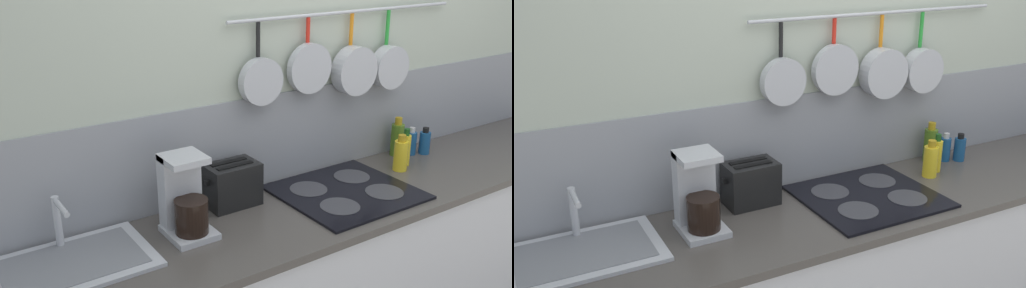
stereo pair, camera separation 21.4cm
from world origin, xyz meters
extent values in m
cube|color=#B2BCA8|center=(0.00, 0.34, 1.30)|extent=(7.20, 0.06, 2.60)
cube|color=gray|center=(0.00, 0.33, 1.09)|extent=(7.20, 0.07, 0.42)
cylinder|color=#B7BABF|center=(0.10, 0.28, 1.63)|extent=(1.31, 0.02, 0.02)
cylinder|color=black|center=(-0.40, 0.28, 1.55)|extent=(0.02, 0.02, 0.14)
cylinder|color=#B7BABF|center=(-0.40, 0.26, 1.38)|extent=(0.20, 0.05, 0.20)
cylinder|color=red|center=(-0.14, 0.28, 1.57)|extent=(0.02, 0.02, 0.11)
cylinder|color=#B7BABF|center=(-0.14, 0.26, 1.41)|extent=(0.23, 0.04, 0.23)
cylinder|color=orange|center=(0.11, 0.28, 1.55)|extent=(0.02, 0.02, 0.14)
cylinder|color=#B7BABF|center=(0.11, 0.25, 1.37)|extent=(0.23, 0.07, 0.23)
cylinder|color=green|center=(0.35, 0.28, 1.54)|extent=(0.02, 0.02, 0.17)
cylinder|color=#B7BABF|center=(0.35, 0.25, 1.35)|extent=(0.21, 0.06, 0.21)
cube|color=silver|center=(0.00, 0.00, 0.42)|extent=(3.19, 0.55, 0.85)
cube|color=#4C4742|center=(0.00, 0.00, 0.86)|extent=(3.23, 0.59, 0.03)
cube|color=#B7BABF|center=(-1.30, 0.09, 0.89)|extent=(0.55, 0.37, 0.01)
cube|color=slate|center=(-1.30, 0.09, 0.90)|extent=(0.47, 0.29, 0.00)
cylinder|color=#B7BABF|center=(-1.30, 0.23, 0.99)|extent=(0.03, 0.03, 0.21)
cylinder|color=#B7BABF|center=(-1.30, 0.16, 1.08)|extent=(0.02, 0.15, 0.02)
cube|color=#B7BABF|center=(-0.86, 0.07, 0.89)|extent=(0.17, 0.20, 0.02)
cube|color=#B7BABF|center=(-0.86, 0.13, 1.04)|extent=(0.15, 0.07, 0.32)
cylinder|color=black|center=(-0.86, 0.04, 0.97)|extent=(0.13, 0.13, 0.13)
cube|color=#B7BABF|center=(-0.86, 0.09, 1.19)|extent=(0.15, 0.15, 0.02)
cube|color=black|center=(-0.59, 0.20, 0.97)|extent=(0.22, 0.14, 0.18)
cube|color=black|center=(-0.59, 0.18, 1.07)|extent=(0.17, 0.03, 0.00)
cube|color=black|center=(-0.59, 0.23, 1.07)|extent=(0.17, 0.03, 0.00)
cube|color=black|center=(-0.71, 0.20, 1.01)|extent=(0.02, 0.02, 0.02)
cube|color=black|center=(-0.11, 0.02, 0.89)|extent=(0.58, 0.53, 0.01)
cylinder|color=#38383D|center=(-0.24, -0.09, 0.89)|extent=(0.17, 0.17, 0.00)
cylinder|color=#38383D|center=(0.02, -0.09, 0.89)|extent=(0.17, 0.17, 0.00)
cylinder|color=#38383D|center=(-0.24, 0.12, 0.89)|extent=(0.17, 0.17, 0.00)
cylinder|color=#38383D|center=(0.02, 0.12, 0.89)|extent=(0.17, 0.17, 0.00)
cylinder|color=yellow|center=(0.29, 0.08, 0.96)|extent=(0.07, 0.07, 0.15)
cylinder|color=#B28C19|center=(0.29, 0.08, 1.05)|extent=(0.04, 0.04, 0.03)
cylinder|color=yellow|center=(0.37, 0.11, 0.96)|extent=(0.05, 0.05, 0.16)
cylinder|color=#194C19|center=(0.37, 0.11, 1.05)|extent=(0.03, 0.03, 0.03)
cylinder|color=#4C721E|center=(0.43, 0.23, 0.96)|extent=(0.07, 0.07, 0.17)
cylinder|color=#B28C19|center=(0.43, 0.23, 1.07)|extent=(0.04, 0.04, 0.04)
cylinder|color=navy|center=(0.51, 0.20, 0.94)|extent=(0.05, 0.05, 0.12)
cylinder|color=beige|center=(0.51, 0.20, 1.01)|extent=(0.03, 0.03, 0.03)
cylinder|color=navy|center=(0.57, 0.17, 0.94)|extent=(0.06, 0.06, 0.12)
cylinder|color=black|center=(0.57, 0.17, 1.01)|extent=(0.03, 0.03, 0.03)
camera|label=1|loc=(-1.72, -1.68, 1.95)|focal=40.00mm
camera|label=2|loc=(-1.54, -1.79, 1.95)|focal=40.00mm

